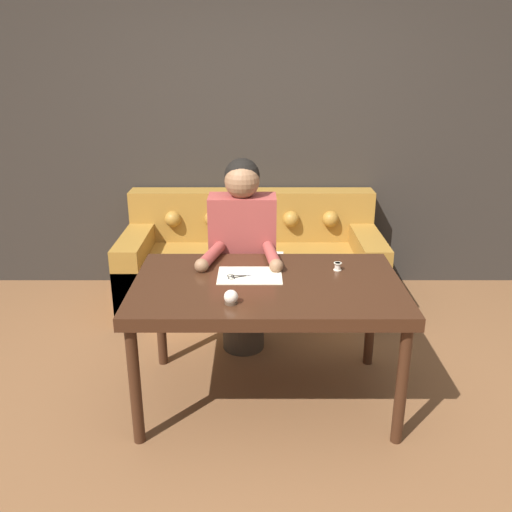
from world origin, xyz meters
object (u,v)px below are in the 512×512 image
(dining_table, at_px, (269,294))
(thread_spool, at_px, (340,267))
(pin_cushion, at_px, (233,297))
(person, at_px, (245,256))
(scissors, at_px, (244,276))
(couch, at_px, (254,266))

(dining_table, xyz_separation_m, thread_spool, (0.40, 0.17, 0.09))
(dining_table, height_order, pin_cushion, pin_cushion)
(person, distance_m, scissors, 0.52)
(couch, xyz_separation_m, thread_spool, (0.50, -1.17, 0.46))
(couch, distance_m, pin_cushion, 1.69)
(couch, bearing_deg, dining_table, -85.89)
(thread_spool, height_order, pin_cushion, pin_cushion)
(person, bearing_deg, thread_spool, -36.81)
(couch, height_order, pin_cushion, couch)
(scissors, relative_size, thread_spool, 5.53)
(dining_table, distance_m, person, 0.60)
(pin_cushion, bearing_deg, dining_table, 55.94)
(dining_table, relative_size, thread_spool, 32.26)
(scissors, height_order, thread_spool, thread_spool)
(thread_spool, bearing_deg, scissors, -169.62)
(couch, height_order, person, person)
(dining_table, relative_size, pin_cushion, 20.30)
(person, distance_m, pin_cushion, 0.86)
(couch, xyz_separation_m, pin_cushion, (-0.09, -1.62, 0.47))
(pin_cushion, bearing_deg, thread_spool, 37.12)
(scissors, bearing_deg, pin_cushion, -97.12)
(person, xyz_separation_m, pin_cushion, (-0.04, -0.86, 0.10))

